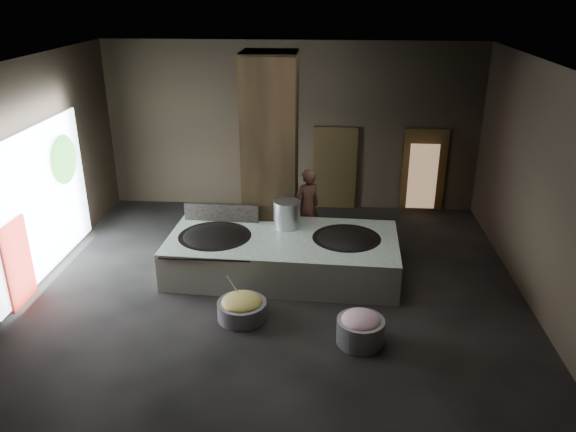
# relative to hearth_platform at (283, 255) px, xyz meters

# --- Properties ---
(floor) EXTENTS (10.00, 9.00, 0.10)m
(floor) POSITION_rel_hearth_platform_xyz_m (-0.09, -0.50, -0.47)
(floor) COLOR black
(floor) RESTS_ON ground
(ceiling) EXTENTS (10.00, 9.00, 0.10)m
(ceiling) POSITION_rel_hearth_platform_xyz_m (-0.09, -0.50, 4.13)
(ceiling) COLOR black
(ceiling) RESTS_ON back_wall
(back_wall) EXTENTS (10.00, 0.10, 4.50)m
(back_wall) POSITION_rel_hearth_platform_xyz_m (-0.09, 4.05, 1.83)
(back_wall) COLOR black
(back_wall) RESTS_ON ground
(front_wall) EXTENTS (10.00, 0.10, 4.50)m
(front_wall) POSITION_rel_hearth_platform_xyz_m (-0.09, -5.05, 1.83)
(front_wall) COLOR black
(front_wall) RESTS_ON ground
(left_wall) EXTENTS (0.10, 9.00, 4.50)m
(left_wall) POSITION_rel_hearth_platform_xyz_m (-5.14, -0.50, 1.83)
(left_wall) COLOR black
(left_wall) RESTS_ON ground
(right_wall) EXTENTS (0.10, 9.00, 4.50)m
(right_wall) POSITION_rel_hearth_platform_xyz_m (4.96, -0.50, 1.83)
(right_wall) COLOR black
(right_wall) RESTS_ON ground
(pillar) EXTENTS (1.20, 1.20, 4.50)m
(pillar) POSITION_rel_hearth_platform_xyz_m (-0.39, 1.40, 1.83)
(pillar) COLOR black
(pillar) RESTS_ON ground
(hearth_platform) EXTENTS (4.94, 2.51, 0.84)m
(hearth_platform) POSITION_rel_hearth_platform_xyz_m (0.00, 0.00, 0.00)
(hearth_platform) COLOR silver
(hearth_platform) RESTS_ON ground
(platform_cap) EXTENTS (4.75, 2.28, 0.03)m
(platform_cap) POSITION_rel_hearth_platform_xyz_m (0.00, 0.00, 0.39)
(platform_cap) COLOR black
(platform_cap) RESTS_ON hearth_platform
(wok_left) EXTENTS (1.53, 1.53, 0.42)m
(wok_left) POSITION_rel_hearth_platform_xyz_m (-1.45, -0.05, 0.33)
(wok_left) COLOR black
(wok_left) RESTS_ON hearth_platform
(wok_left_rim) EXTENTS (1.56, 1.56, 0.05)m
(wok_left_rim) POSITION_rel_hearth_platform_xyz_m (-1.45, -0.05, 0.40)
(wok_left_rim) COLOR black
(wok_left_rim) RESTS_ON hearth_platform
(wok_right) EXTENTS (1.42, 1.42, 0.40)m
(wok_right) POSITION_rel_hearth_platform_xyz_m (1.35, 0.05, 0.33)
(wok_right) COLOR black
(wok_right) RESTS_ON hearth_platform
(wok_right_rim) EXTENTS (1.46, 1.46, 0.05)m
(wok_right_rim) POSITION_rel_hearth_platform_xyz_m (1.35, 0.05, 0.40)
(wok_right_rim) COLOR black
(wok_right_rim) RESTS_ON hearth_platform
(stock_pot) EXTENTS (0.59, 0.59, 0.63)m
(stock_pot) POSITION_rel_hearth_platform_xyz_m (0.05, 0.55, 0.71)
(stock_pot) COLOR #B1B6B9
(stock_pot) RESTS_ON hearth_platform
(splash_guard) EXTENTS (1.69, 0.13, 0.42)m
(splash_guard) POSITION_rel_hearth_platform_xyz_m (-1.45, 0.75, 0.61)
(splash_guard) COLOR black
(splash_guard) RESTS_ON hearth_platform
(cook) EXTENTS (0.81, 0.74, 1.86)m
(cook) POSITION_rel_hearth_platform_xyz_m (0.45, 1.56, 0.51)
(cook) COLOR brown
(cook) RESTS_ON ground
(veg_basin) EXTENTS (1.13, 1.13, 0.34)m
(veg_basin) POSITION_rel_hearth_platform_xyz_m (-0.61, -1.87, -0.25)
(veg_basin) COLOR gray
(veg_basin) RESTS_ON ground
(veg_fill) EXTENTS (0.76, 0.76, 0.23)m
(veg_fill) POSITION_rel_hearth_platform_xyz_m (-0.61, -1.87, -0.07)
(veg_fill) COLOR #90AB53
(veg_fill) RESTS_ON veg_basin
(ladle) EXTENTS (0.26, 0.30, 0.66)m
(ladle) POSITION_rel_hearth_platform_xyz_m (-0.76, -1.72, 0.13)
(ladle) COLOR #B1B6B9
(ladle) RESTS_ON veg_basin
(meat_basin) EXTENTS (1.06, 1.06, 0.46)m
(meat_basin) POSITION_rel_hearth_platform_xyz_m (1.56, -2.48, -0.19)
(meat_basin) COLOR gray
(meat_basin) RESTS_ON ground
(meat_fill) EXTENTS (0.69, 0.69, 0.26)m
(meat_fill) POSITION_rel_hearth_platform_xyz_m (1.56, -2.48, 0.03)
(meat_fill) COLOR #CE7B8B
(meat_fill) RESTS_ON meat_basin
(doorway_near) EXTENTS (1.18, 0.08, 2.38)m
(doorway_near) POSITION_rel_hearth_platform_xyz_m (1.11, 3.95, 0.68)
(doorway_near) COLOR black
(doorway_near) RESTS_ON ground
(doorway_near_glow) EXTENTS (0.83, 0.04, 1.97)m
(doorway_near_glow) POSITION_rel_hearth_platform_xyz_m (1.20, 4.17, 0.63)
(doorway_near_glow) COLOR #8C6647
(doorway_near_glow) RESTS_ON ground
(doorway_far) EXTENTS (1.18, 0.08, 2.38)m
(doorway_far) POSITION_rel_hearth_platform_xyz_m (3.51, 3.95, 0.68)
(doorway_far) COLOR black
(doorway_far) RESTS_ON ground
(doorway_far_glow) EXTENTS (0.76, 0.04, 1.79)m
(doorway_far_glow) POSITION_rel_hearth_platform_xyz_m (3.45, 3.66, 0.63)
(doorway_far_glow) COLOR #8C6647
(doorway_far_glow) RESTS_ON ground
(left_opening) EXTENTS (0.04, 4.20, 3.10)m
(left_opening) POSITION_rel_hearth_platform_xyz_m (-5.04, -0.30, 1.18)
(left_opening) COLOR white
(left_opening) RESTS_ON ground
(pavilion_sliver) EXTENTS (0.05, 0.90, 1.70)m
(pavilion_sliver) POSITION_rel_hearth_platform_xyz_m (-4.97, -1.60, 0.43)
(pavilion_sliver) COLOR maroon
(pavilion_sliver) RESTS_ON ground
(tree_silhouette) EXTENTS (0.28, 1.10, 1.10)m
(tree_silhouette) POSITION_rel_hearth_platform_xyz_m (-4.94, 0.80, 1.78)
(tree_silhouette) COLOR #194714
(tree_silhouette) RESTS_ON left_opening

